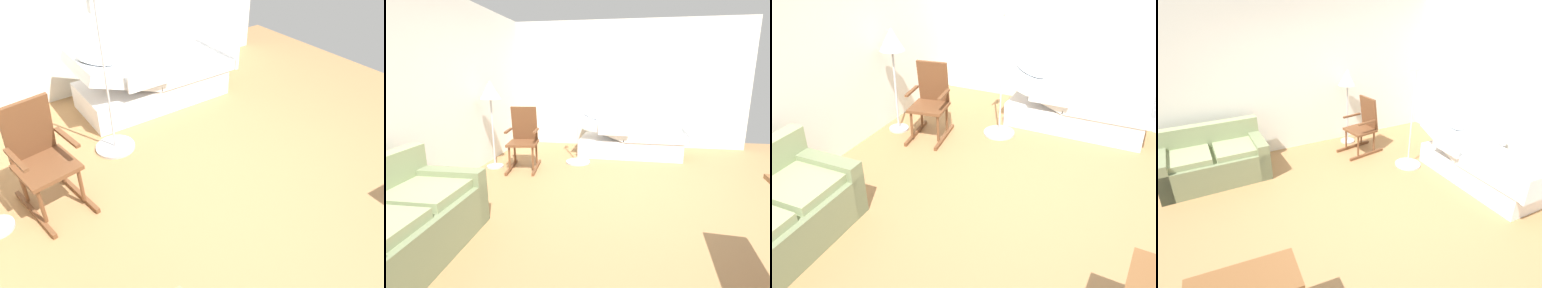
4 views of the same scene
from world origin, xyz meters
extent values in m
plane|color=#9E7247|center=(0.00, 0.00, 0.00)|extent=(6.98, 6.98, 0.00)
cube|color=silver|center=(2.04, -0.13, 0.17)|extent=(0.91, 1.95, 0.35)
cube|color=white|center=(2.03, -0.60, 0.42)|extent=(0.93, 1.17, 0.14)
cube|color=white|center=(2.05, 0.42, 0.58)|extent=(0.93, 0.95, 0.45)
ellipsoid|color=white|center=(2.05, 0.60, 0.78)|extent=(0.35, 0.51, 0.29)
cube|color=silver|center=(1.54, 0.18, 0.63)|extent=(0.05, 0.56, 0.28)
cube|color=silver|center=(2.55, 0.17, 0.63)|extent=(0.05, 0.56, 0.28)
cube|color=silver|center=(2.02, -1.20, 0.53)|extent=(0.95, 0.07, 0.36)
cylinder|color=black|center=(1.69, 0.67, 0.05)|extent=(0.10, 0.10, 0.10)
cylinder|color=black|center=(2.41, 0.66, 0.05)|extent=(0.10, 0.10, 0.10)
cylinder|color=black|center=(1.66, -0.92, 0.05)|extent=(0.10, 0.10, 0.10)
cylinder|color=black|center=(2.38, -0.93, 0.05)|extent=(0.10, 0.10, 0.10)
cube|color=brown|center=(0.79, 1.87, 0.03)|extent=(0.76, 0.15, 0.05)
cube|color=brown|center=(0.86, 1.45, 0.03)|extent=(0.76, 0.15, 0.05)
cylinder|color=brown|center=(0.67, 1.44, 0.25)|extent=(0.04, 0.04, 0.40)
cylinder|color=brown|center=(0.62, 1.82, 0.25)|extent=(0.04, 0.04, 0.40)
cylinder|color=brown|center=(1.04, 1.50, 0.25)|extent=(0.04, 0.04, 0.40)
cylinder|color=brown|center=(0.98, 1.88, 0.25)|extent=(0.04, 0.04, 0.40)
cube|color=brown|center=(0.83, 1.66, 0.45)|extent=(0.53, 0.54, 0.04)
cube|color=brown|center=(1.02, 1.69, 0.75)|extent=(0.18, 0.44, 0.60)
cube|color=brown|center=(0.84, 1.43, 0.67)|extent=(0.39, 0.10, 0.03)
cube|color=brown|center=(0.77, 1.89, 0.67)|extent=(0.39, 0.10, 0.03)
cylinder|color=#B2B5BA|center=(1.32, 0.80, 0.01)|extent=(0.44, 0.44, 0.03)
cylinder|color=#B2B5BA|center=(1.32, 0.80, 0.85)|extent=(0.02, 0.02, 1.65)
cube|color=white|center=(1.44, 0.80, 1.57)|extent=(0.09, 0.04, 0.16)
camera|label=1|loc=(-2.04, 2.14, 2.58)|focal=35.71mm
camera|label=2|loc=(-3.62, -0.04, 1.58)|focal=26.72mm
camera|label=3|loc=(-3.55, -0.93, 2.65)|focal=37.51mm
camera|label=4|loc=(-1.80, -3.04, 2.68)|focal=29.20mm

